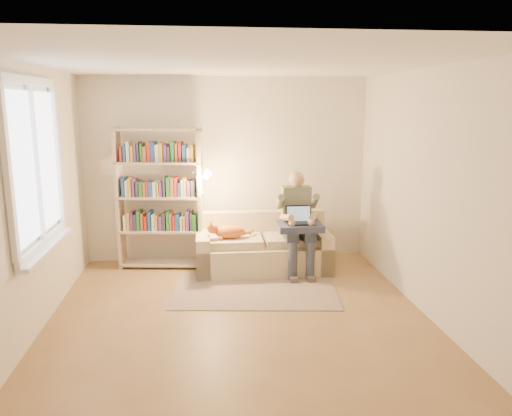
{
  "coord_description": "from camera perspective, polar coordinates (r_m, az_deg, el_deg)",
  "views": [
    {
      "loc": [
        -0.37,
        -4.84,
        2.23
      ],
      "look_at": [
        0.28,
        1.0,
        1.0
      ],
      "focal_mm": 35.0,
      "sensor_mm": 36.0,
      "label": 1
    }
  ],
  "objects": [
    {
      "name": "sofa",
      "position": [
        6.82,
        0.76,
        -4.78
      ],
      "size": [
        1.79,
        0.82,
        0.76
      ],
      "rotation": [
        0.0,
        0.0,
        -0.01
      ],
      "color": "beige",
      "rests_on": "floor"
    },
    {
      "name": "person",
      "position": [
        6.63,
        4.78,
        -1.07
      ],
      "size": [
        0.39,
        0.62,
        1.35
      ],
      "rotation": [
        0.0,
        0.0,
        -0.01
      ],
      "color": "slate",
      "rests_on": "sofa"
    },
    {
      "name": "wall_back",
      "position": [
        7.16,
        -3.34,
        4.38
      ],
      "size": [
        4.0,
        0.02,
        2.6
      ],
      "primitive_type": "cube",
      "color": "silver",
      "rests_on": "floor"
    },
    {
      "name": "window",
      "position": [
        5.35,
        -23.42,
        1.68
      ],
      "size": [
        0.12,
        1.52,
        1.69
      ],
      "color": "white",
      "rests_on": "wall_left"
    },
    {
      "name": "cat",
      "position": [
        6.6,
        -2.87,
        -2.65
      ],
      "size": [
        0.6,
        0.21,
        0.22
      ],
      "rotation": [
        0.0,
        0.0,
        -0.01
      ],
      "color": "orange",
      "rests_on": "sofa"
    },
    {
      "name": "wall_front",
      "position": [
        2.77,
        1.67,
        -7.75
      ],
      "size": [
        4.0,
        0.02,
        2.6
      ],
      "primitive_type": "cube",
      "color": "silver",
      "rests_on": "floor"
    },
    {
      "name": "rug",
      "position": [
        6.11,
        -0.08,
        -9.5
      ],
      "size": [
        2.08,
        1.38,
        0.01
      ],
      "primitive_type": "cube",
      "rotation": [
        0.0,
        0.0,
        -0.12
      ],
      "color": "gray",
      "rests_on": "floor"
    },
    {
      "name": "wall_left",
      "position": [
        5.19,
        -24.55,
        0.45
      ],
      "size": [
        0.02,
        4.5,
        2.6
      ],
      "primitive_type": "cube",
      "color": "silver",
      "rests_on": "floor"
    },
    {
      "name": "floor",
      "position": [
        5.34,
        -1.85,
        -12.83
      ],
      "size": [
        4.5,
        4.5,
        0.0
      ],
      "primitive_type": "plane",
      "color": "olive",
      "rests_on": "ground"
    },
    {
      "name": "blanket",
      "position": [
        6.52,
        4.79,
        -2.09
      ],
      "size": [
        0.58,
        0.48,
        0.09
      ],
      "primitive_type": "cube",
      "rotation": [
        0.0,
        0.0,
        -0.01
      ],
      "color": "#2C324D",
      "rests_on": "person"
    },
    {
      "name": "bookshelf",
      "position": [
        6.86,
        -10.91,
        1.86
      ],
      "size": [
        1.27,
        0.51,
        1.93
      ],
      "rotation": [
        0.0,
        0.0,
        -0.13
      ],
      "color": "#C6AF95",
      "rests_on": "floor"
    },
    {
      "name": "ceiling",
      "position": [
        4.86,
        -2.06,
        16.21
      ],
      "size": [
        4.0,
        4.5,
        0.02
      ],
      "primitive_type": "cube",
      "color": "white",
      "rests_on": "wall_back"
    },
    {
      "name": "wall_right",
      "position": [
        5.46,
        19.46,
        1.38
      ],
      "size": [
        0.02,
        4.5,
        2.6
      ],
      "primitive_type": "cube",
      "color": "silver",
      "rests_on": "floor"
    },
    {
      "name": "laptop",
      "position": [
        6.5,
        4.79,
        -1.24
      ],
      "size": [
        0.33,
        0.28,
        0.29
      ],
      "rotation": [
        0.0,
        0.0,
        -0.01
      ],
      "color": "black",
      "rests_on": "blanket"
    }
  ]
}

